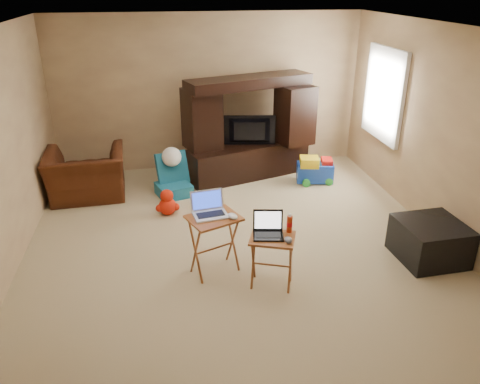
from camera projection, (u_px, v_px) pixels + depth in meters
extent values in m
plane|color=#D0BA90|center=(237.00, 245.00, 5.68)|extent=(5.50, 5.50, 0.00)
plane|color=silver|center=(237.00, 28.00, 4.64)|extent=(5.50, 5.50, 0.00)
plane|color=tan|center=(209.00, 93.00, 7.62)|extent=(5.00, 0.00, 5.00)
plane|color=tan|center=(317.00, 302.00, 2.70)|extent=(5.00, 0.00, 5.00)
plane|color=tan|center=(444.00, 136.00, 5.55)|extent=(0.00, 5.50, 5.50)
plane|color=white|center=(385.00, 94.00, 6.88)|extent=(0.00, 1.20, 1.20)
cube|color=white|center=(384.00, 94.00, 6.87)|extent=(0.06, 1.14, 1.34)
cube|color=black|center=(249.00, 129.00, 7.33)|extent=(2.03, 1.07, 1.61)
imported|color=black|center=(250.00, 131.00, 7.31)|extent=(0.83, 0.23, 0.47)
imported|color=#4E2210|center=(87.00, 175.00, 6.80)|extent=(1.14, 1.01, 0.71)
cube|color=black|center=(430.00, 241.00, 5.33)|extent=(0.73, 0.73, 0.45)
cube|color=#A15727|center=(214.00, 245.00, 5.04)|extent=(0.64, 0.58, 0.67)
cube|color=brown|center=(272.00, 262.00, 4.82)|extent=(0.54, 0.49, 0.58)
cube|color=silver|center=(210.00, 206.00, 4.87)|extent=(0.39, 0.34, 0.24)
cube|color=black|center=(269.00, 226.00, 4.66)|extent=(0.34, 0.30, 0.24)
ellipsoid|color=silver|center=(233.00, 216.00, 4.85)|extent=(0.13, 0.16, 0.06)
ellipsoid|color=#47464C|center=(288.00, 240.00, 4.60)|extent=(0.09, 0.13, 0.05)
cylinder|color=#B4280B|center=(289.00, 224.00, 4.77)|extent=(0.06, 0.06, 0.18)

